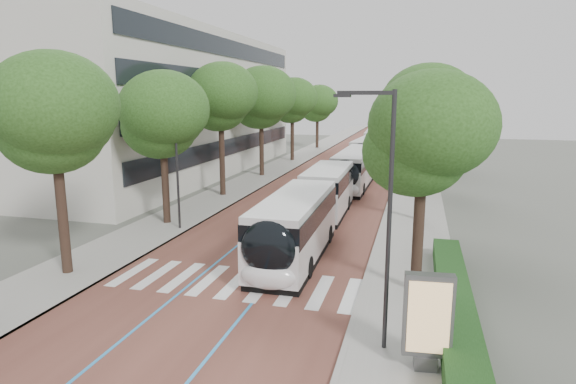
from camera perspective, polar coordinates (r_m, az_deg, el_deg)
name	(u,v)px	position (r m, az deg, el deg)	size (l,w,h in m)	color
ground	(222,292)	(20.44, -7.85, -11.61)	(160.00, 160.00, 0.00)	#51544C
road	(353,163)	(58.30, 7.66, 3.44)	(11.00, 140.00, 0.02)	brown
sidewalk_left	(292,160)	(59.73, 0.50, 3.77)	(4.00, 140.00, 0.12)	gray
sidewalk_right	(417,165)	(57.81, 15.06, 3.13)	(4.00, 140.00, 0.12)	gray
kerb_left	(307,161)	(59.28, 2.28, 3.71)	(0.20, 140.00, 0.14)	gray
kerb_right	(400,164)	(57.84, 13.18, 3.23)	(0.20, 140.00, 0.14)	gray
zebra_crossing	(235,283)	(21.22, -6.27, -10.62)	(10.55, 3.60, 0.01)	silver
lane_line_left	(339,162)	(58.53, 6.11, 3.52)	(0.12, 126.00, 0.01)	#2987CE
lane_line_right	(366,163)	(58.12, 9.23, 3.38)	(0.12, 126.00, 0.01)	#2987CE
office_building	(152,105)	(52.72, -15.84, 9.91)	(18.11, 40.00, 14.00)	#A9A89D
hedge	(455,304)	(18.86, 19.17, -12.48)	(1.20, 14.00, 0.80)	#183A14
streetlight_near	(384,202)	(14.63, 11.30, -1.18)	(1.82, 0.20, 8.00)	#28282A
streetlight_far	(407,136)	(39.40, 13.93, 6.48)	(1.82, 0.20, 8.00)	#28282A
lamp_post_left	(177,162)	(28.96, -13.04, 3.48)	(0.14, 0.14, 8.00)	#28282A
trees_left	(256,105)	(46.34, -3.78, 10.24)	(6.37, 60.48, 10.19)	black
trees_right	(422,115)	(39.08, 15.64, 8.73)	(5.89, 47.04, 9.31)	black
lead_bus	(311,210)	(27.14, 2.75, -2.11)	(2.82, 18.44, 3.20)	black
bus_queued_0	(355,169)	(42.54, 7.89, 2.71)	(2.67, 12.43, 3.20)	silver
bus_queued_1	(369,152)	(55.54, 9.54, 4.67)	(3.19, 12.52, 3.20)	silver
bus_queued_2	(375,142)	(68.45, 10.25, 5.88)	(3.13, 12.51, 3.20)	silver
bus_queued_3	(387,135)	(81.10, 11.70, 6.66)	(3.25, 12.52, 3.20)	silver
ad_panel	(428,320)	(14.81, 16.24, -14.33)	(1.42, 0.59, 2.89)	#59595B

